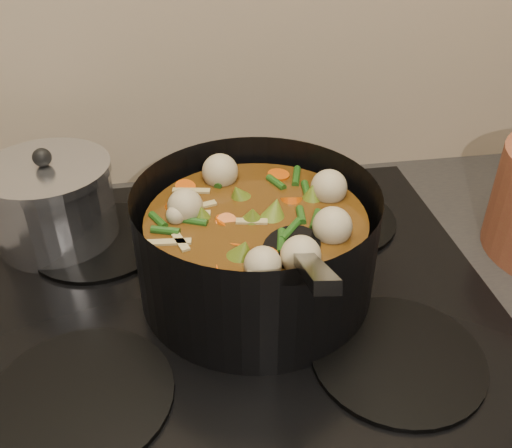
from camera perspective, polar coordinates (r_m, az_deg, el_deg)
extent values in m
cube|color=black|center=(0.71, -2.58, -9.66)|extent=(2.64, 0.64, 0.05)
cube|color=black|center=(0.69, -2.65, -7.56)|extent=(0.62, 0.54, 0.02)
cylinder|color=black|center=(0.60, -17.13, -16.18)|extent=(0.18, 0.18, 0.01)
cylinder|color=black|center=(0.62, 13.96, -12.80)|extent=(0.18, 0.18, 0.01)
cylinder|color=black|center=(0.79, -15.44, -1.59)|extent=(0.18, 0.18, 0.01)
cylinder|color=black|center=(0.81, 7.52, 0.47)|extent=(0.18, 0.18, 0.01)
cylinder|color=black|center=(0.65, 0.00, -1.90)|extent=(0.34, 0.34, 0.14)
cylinder|color=black|center=(0.69, 0.00, -6.15)|extent=(0.27, 0.27, 0.01)
cylinder|color=#5F3510|center=(0.65, 0.00, -2.70)|extent=(0.25, 0.25, 0.09)
cylinder|color=#D74C0A|center=(0.63, 3.23, 0.77)|extent=(0.03, 0.03, 0.02)
cylinder|color=#D74C0A|center=(0.68, 2.20, 3.27)|extent=(0.04, 0.04, 0.02)
cylinder|color=#D74C0A|center=(0.70, -4.24, 4.05)|extent=(0.04, 0.04, 0.02)
cylinder|color=#D74C0A|center=(0.63, -4.59, 0.45)|extent=(0.03, 0.03, 0.02)
cylinder|color=#D74C0A|center=(0.58, -4.19, -3.23)|extent=(0.04, 0.03, 0.02)
cylinder|color=#D74C0A|center=(0.60, 1.46, -1.26)|extent=(0.04, 0.04, 0.02)
cylinder|color=#D74C0A|center=(0.62, 5.89, 0.03)|extent=(0.03, 0.04, 0.02)
cylinder|color=#D74C0A|center=(0.69, 5.04, 3.75)|extent=(0.03, 0.03, 0.02)
cylinder|color=#D74C0A|center=(0.67, -1.24, 2.79)|extent=(0.04, 0.04, 0.02)
cylinder|color=#D74C0A|center=(0.65, -6.69, 1.55)|extent=(0.04, 0.04, 0.02)
sphere|color=#C4B08A|center=(0.63, 5.11, 1.84)|extent=(0.04, 0.04, 0.04)
sphere|color=#C4B08A|center=(0.67, -0.02, 4.05)|extent=(0.04, 0.04, 0.04)
sphere|color=#C4B08A|center=(0.63, -5.12, 1.82)|extent=(0.04, 0.04, 0.04)
sphere|color=#C4B08A|center=(0.58, -1.69, -1.53)|extent=(0.04, 0.04, 0.04)
sphere|color=#C4B08A|center=(0.60, 4.86, 0.11)|extent=(0.04, 0.04, 0.04)
sphere|color=#C4B08A|center=(0.66, 2.83, 3.60)|extent=(0.04, 0.04, 0.04)
cone|color=#60721C|center=(0.56, -2.35, -3.08)|extent=(0.04, 0.04, 0.03)
cone|color=#60721C|center=(0.60, 6.67, -0.75)|extent=(0.04, 0.04, 0.03)
cone|color=#60721C|center=(0.68, 3.76, 3.99)|extent=(0.04, 0.04, 0.03)
cone|color=#60721C|center=(0.67, -4.80, 3.56)|extent=(0.04, 0.04, 0.03)
cone|color=#60721C|center=(0.59, -6.01, -1.48)|extent=(0.04, 0.04, 0.03)
cone|color=#60721C|center=(0.57, 3.75, -2.72)|extent=(0.04, 0.04, 0.03)
cylinder|color=#1E5118|center=(0.66, 1.80, 2.62)|extent=(0.01, 0.04, 0.01)
cylinder|color=#1E5118|center=(0.70, -2.80, 4.80)|extent=(0.03, 0.03, 0.01)
cylinder|color=#1E5118|center=(0.65, -6.42, 1.99)|extent=(0.04, 0.02, 0.01)
cylinder|color=#1E5118|center=(0.60, -4.65, -0.83)|extent=(0.02, 0.04, 0.01)
cylinder|color=#1E5118|center=(0.59, -0.35, -1.31)|extent=(0.02, 0.04, 0.01)
cylinder|color=#1E5118|center=(0.58, 6.71, -2.64)|extent=(0.04, 0.02, 0.01)
cylinder|color=#1E5118|center=(0.64, 6.78, 1.37)|extent=(0.03, 0.03, 0.01)
cylinder|color=#1E5118|center=(0.67, 2.62, 3.26)|extent=(0.01, 0.04, 0.01)
cylinder|color=#1E5118|center=(0.66, -1.23, 2.76)|extent=(0.03, 0.03, 0.01)
cylinder|color=#1E5118|center=(0.66, -7.72, 2.34)|extent=(0.04, 0.02, 0.01)
cylinder|color=#1E5118|center=(0.60, -6.19, -1.26)|extent=(0.02, 0.04, 0.01)
cylinder|color=#1E5118|center=(0.58, -0.66, -2.29)|extent=(0.02, 0.04, 0.01)
cube|color=tan|center=(0.64, -5.99, 1.35)|extent=(0.04, 0.01, 0.00)
cube|color=tan|center=(0.57, -2.01, -2.68)|extent=(0.02, 0.04, 0.00)
cube|color=tan|center=(0.60, 5.74, -0.70)|extent=(0.04, 0.03, 0.00)
cube|color=tan|center=(0.67, 3.29, 3.45)|extent=(0.03, 0.03, 0.00)
cube|color=tan|center=(0.67, -4.19, 3.06)|extent=(0.03, 0.04, 0.00)
cube|color=tan|center=(0.59, -5.16, -1.32)|extent=(0.04, 0.02, 0.00)
ellipsoid|color=black|center=(0.58, 3.59, -2.38)|extent=(0.09, 0.09, 0.01)
cube|color=black|center=(0.48, 5.60, -4.43)|extent=(0.04, 0.16, 0.10)
cylinder|color=silver|center=(0.79, -19.58, 1.64)|extent=(0.16, 0.16, 0.10)
cylinder|color=silver|center=(0.76, -20.36, 5.10)|extent=(0.16, 0.16, 0.01)
sphere|color=black|center=(0.76, -20.62, 6.26)|extent=(0.02, 0.02, 0.02)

